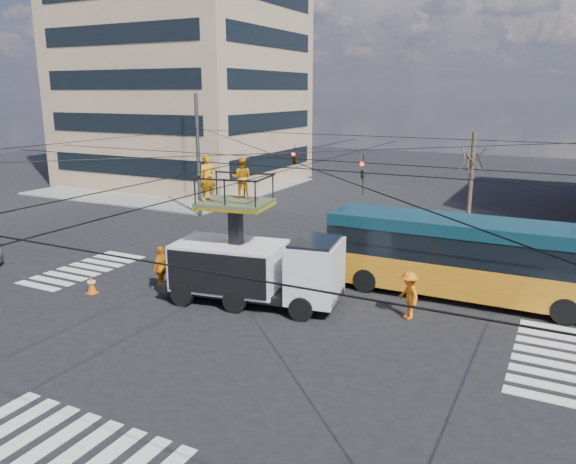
# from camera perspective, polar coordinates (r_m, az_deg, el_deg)

# --- Properties ---
(ground) EXTENTS (120.00, 120.00, 0.00)m
(ground) POSITION_cam_1_polar(r_m,az_deg,el_deg) (22.06, -1.65, -7.44)
(ground) COLOR black
(ground) RESTS_ON ground
(sidewalk_nw) EXTENTS (18.00, 18.00, 0.12)m
(sidewalk_nw) POSITION_cam_1_polar(r_m,az_deg,el_deg) (50.38, -11.24, 4.63)
(sidewalk_nw) COLOR slate
(sidewalk_nw) RESTS_ON ground
(crosswalks) EXTENTS (22.40, 22.40, 0.02)m
(crosswalks) POSITION_cam_1_polar(r_m,az_deg,el_deg) (22.05, -1.65, -7.42)
(crosswalks) COLOR silver
(crosswalks) RESTS_ON ground
(building_tower) EXTENTS (18.06, 16.06, 30.00)m
(building_tower) POSITION_cam_1_polar(r_m,az_deg,el_deg) (53.14, -10.84, 21.32)
(building_tower) COLOR #856D54
(building_tower) RESTS_ON ground
(overhead_network) EXTENTS (24.24, 24.24, 8.00)m
(overhead_network) POSITION_cam_1_polar(r_m,az_deg,el_deg) (21.25, -1.38, 3.77)
(overhead_network) COLOR #2D2D30
(overhead_network) RESTS_ON ground
(tree_a) EXTENTS (2.00, 2.00, 6.00)m
(tree_a) POSITION_cam_1_polar(r_m,az_deg,el_deg) (32.05, 18.26, 7.17)
(tree_a) COLOR #382B21
(tree_a) RESTS_ON ground
(utility_truck) EXTENTS (7.28, 3.53, 5.81)m
(utility_truck) POSITION_cam_1_polar(r_m,az_deg,el_deg) (21.73, -3.31, -2.35)
(utility_truck) COLOR black
(utility_truck) RESTS_ON ground
(city_bus) EXTENTS (11.56, 2.69, 3.20)m
(city_bus) POSITION_cam_1_polar(r_m,az_deg,el_deg) (23.39, 18.23, -2.44)
(city_bus) COLOR #BF7312
(city_bus) RESTS_ON ground
(traffic_cone) EXTENTS (0.36, 0.36, 0.76)m
(traffic_cone) POSITION_cam_1_polar(r_m,az_deg,el_deg) (24.55, -19.33, -5.05)
(traffic_cone) COLOR #FF650A
(traffic_cone) RESTS_ON ground
(worker_ground) EXTENTS (0.64, 1.16, 1.88)m
(worker_ground) POSITION_cam_1_polar(r_m,az_deg,el_deg) (23.97, -12.78, -3.64)
(worker_ground) COLOR orange
(worker_ground) RESTS_ON ground
(flagger) EXTENTS (1.27, 1.29, 1.78)m
(flagger) POSITION_cam_1_polar(r_m,az_deg,el_deg) (20.99, 12.16, -6.30)
(flagger) COLOR orange
(flagger) RESTS_ON ground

